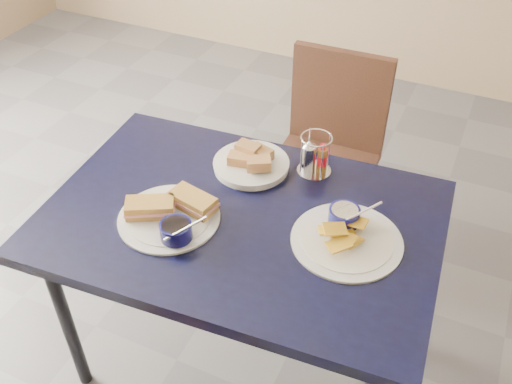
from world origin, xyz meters
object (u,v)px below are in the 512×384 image
at_px(dining_table, 242,233).
at_px(chair_far, 330,142).
at_px(plantain_plate, 346,232).
at_px(condiment_caddy, 314,157).
at_px(sandwich_plate, 171,214).
at_px(bread_basket, 251,162).

distance_m(dining_table, chair_far, 0.83).
relative_size(dining_table, plantain_plate, 3.84).
bearing_deg(condiment_caddy, plantain_plate, -52.86).
height_order(sandwich_plate, plantain_plate, same).
xyz_separation_m(sandwich_plate, bread_basket, (0.11, 0.32, -0.00)).
bearing_deg(dining_table, bread_basket, 107.25).
distance_m(dining_table, plantain_plate, 0.32).
xyz_separation_m(bread_basket, condiment_caddy, (0.19, 0.07, 0.03)).
bearing_deg(bread_basket, chair_far, 81.30).
distance_m(chair_far, condiment_caddy, 0.61).
xyz_separation_m(chair_far, plantain_plate, (0.28, -0.77, 0.27)).
relative_size(chair_far, condiment_caddy, 6.42).
height_order(dining_table, condiment_caddy, condiment_caddy).
relative_size(plantain_plate, bread_basket, 1.29).
distance_m(plantain_plate, condiment_caddy, 0.31).
relative_size(dining_table, bread_basket, 4.97).
bearing_deg(condiment_caddy, chair_far, 100.48).
relative_size(sandwich_plate, bread_basket, 1.30).
bearing_deg(dining_table, chair_far, 88.48).
xyz_separation_m(sandwich_plate, plantain_plate, (0.48, 0.14, -0.01)).
distance_m(sandwich_plate, condiment_caddy, 0.49).
distance_m(chair_far, bread_basket, 0.66).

